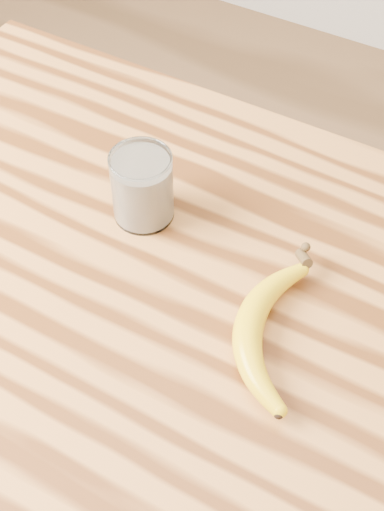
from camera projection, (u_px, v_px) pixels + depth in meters
The scene contains 3 objects.
table at pixel (186, 363), 0.98m from camera, with size 1.20×0.80×0.90m.
smoothie_glass at pixel (142, 188), 0.95m from camera, with size 0.08×0.08×0.10m.
banana at pixel (248, 327), 0.84m from camera, with size 0.11×0.30×0.04m, color yellow, non-canonical shape.
Camera 1 is at (0.26, -0.44, 1.62)m, focal length 50.00 mm.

